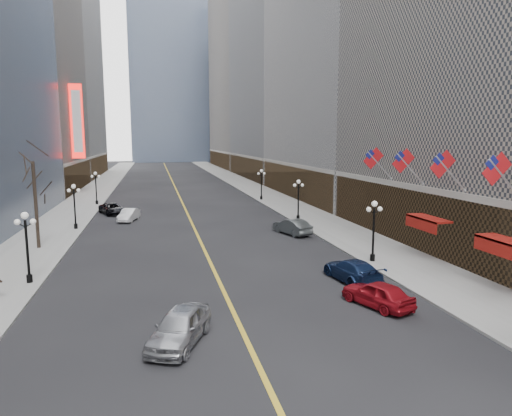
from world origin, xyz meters
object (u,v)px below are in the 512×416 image
streetlamp_west_2 (74,202)px  car_nb_near (180,327)px  streetlamp_east_1 (374,225)px  car_nb_mid (129,215)px  car_sb_near (352,270)px  streetlamp_east_2 (298,195)px  car_sb_mid (377,294)px  car_sb_far (292,227)px  streetlamp_west_1 (27,240)px  streetlamp_west_3 (96,185)px  streetlamp_east_3 (261,181)px  car_nb_far (112,209)px

streetlamp_west_2 → car_nb_near: size_ratio=0.98×
streetlamp_east_1 → car_nb_mid: (-18.61, 22.24, -2.22)m
streetlamp_west_2 → car_sb_near: 29.84m
streetlamp_east_2 → car_nb_mid: 19.22m
car_sb_mid → car_sb_far: bearing=-114.7°
streetlamp_east_2 → streetlamp_west_1: size_ratio=1.00×
streetlamp_east_2 → car_nb_mid: (-18.61, 4.24, -2.22)m
streetlamp_west_1 → car_sb_far: bearing=28.3°
streetlamp_east_1 → streetlamp_west_3: same height
streetlamp_east_2 → car_sb_near: streetlamp_east_2 is taller
streetlamp_east_3 → streetlamp_west_3: 23.60m
car_nb_near → car_sb_mid: car_nb_near is taller
car_nb_near → streetlamp_west_2: bearing=131.3°
streetlamp_east_1 → car_sb_mid: 9.44m
car_nb_near → car_sb_near: car_nb_near is taller
car_sb_near → car_sb_mid: 4.52m
streetlamp_east_1 → streetlamp_east_2: size_ratio=1.00×
car_nb_far → car_sb_near: size_ratio=0.98×
streetlamp_east_3 → car_sb_mid: 44.53m
car_sb_mid → car_sb_near: bearing=-118.5°
streetlamp_east_3 → streetlamp_west_2: (-23.60, -18.00, 0.00)m
streetlamp_east_2 → car_nb_near: streetlamp_east_2 is taller
car_nb_mid → car_sb_far: bearing=-20.1°
car_nb_mid → car_sb_near: bearing=-44.8°
streetlamp_east_1 → car_sb_far: 11.74m
streetlamp_west_2 → car_nb_near: (8.81, -28.60, -2.11)m
streetlamp_east_1 → car_nb_near: bearing=-144.4°
streetlamp_east_2 → car_sb_mid: size_ratio=1.06×
streetlamp_west_2 → car_sb_mid: 32.92m
streetlamp_east_2 → car_nb_far: 22.96m
streetlamp_east_1 → streetlamp_east_3: bearing=90.0°
streetlamp_west_1 → car_nb_mid: (4.99, 22.24, -2.22)m
streetlamp_east_3 → car_sb_mid: bearing=-95.1°
streetlamp_east_2 → streetlamp_west_3: same height
streetlamp_east_3 → car_sb_mid: streetlamp_east_3 is taller
streetlamp_west_1 → car_nb_near: size_ratio=0.98×
car_nb_mid → car_sb_far: 19.29m
streetlamp_east_2 → car_sb_far: (-2.80, -6.80, -2.14)m
streetlamp_west_1 → car_nb_far: bearing=84.2°
car_nb_near → car_nb_mid: size_ratio=1.12×
car_nb_near → car_nb_far: size_ratio=0.94×
streetlamp_east_1 → car_nb_far: bearing=127.1°
streetlamp_east_1 → car_nb_far: (-20.80, 27.47, -2.22)m
streetlamp_west_3 → car_nb_near: (8.81, -46.60, -2.11)m
streetlamp_west_1 → streetlamp_west_3: size_ratio=1.00×
car_sb_far → car_nb_near: bearing=42.6°
car_sb_near → car_sb_far: bearing=-99.2°
streetlamp_east_2 → car_sb_far: 7.66m
streetlamp_east_3 → car_sb_near: size_ratio=0.90×
car_sb_near → streetlamp_east_1: bearing=-138.4°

